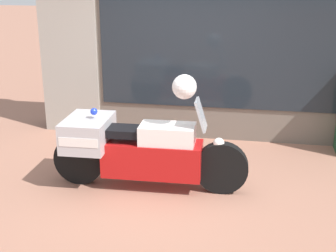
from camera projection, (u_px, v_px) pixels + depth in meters
ground_plane at (172, 183)px, 6.17m from camera, size 60.00×60.00×0.00m
shop_building at (169, 30)px, 7.55m from camera, size 5.09×0.55×3.49m
window_display at (217, 110)px, 7.85m from camera, size 3.66×0.30×1.80m
paramedic_motorcycle at (133, 148)px, 5.92m from camera, size 2.51×0.79×1.20m
white_helmet at (184, 87)px, 5.56m from camera, size 0.30×0.30×0.30m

